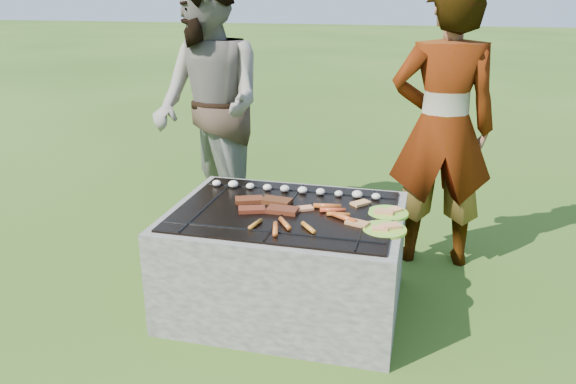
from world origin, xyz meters
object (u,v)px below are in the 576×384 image
plate_far (388,213)px  cook (442,129)px  fire_pit (286,262)px  plate_near (385,229)px  bystander (208,108)px

plate_far → cook: cook is taller
fire_pit → plate_near: 0.67m
plate_near → bystander: (-1.38, 1.07, 0.36)m
fire_pit → bystander: bystander is taller
plate_near → bystander: bearing=142.3°
cook → bystander: (-1.65, 0.08, 0.04)m
plate_far → bystander: bystander is taller
cook → bystander: bystander is taller
fire_pit → bystander: bearing=131.3°
cook → plate_near: bearing=68.3°
plate_far → bystander: (-1.38, 0.83, 0.36)m
fire_pit → plate_near: size_ratio=4.30×
plate_near → bystander: 1.78m
fire_pit → bystander: 1.41m
fire_pit → cook: bearing=45.5°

